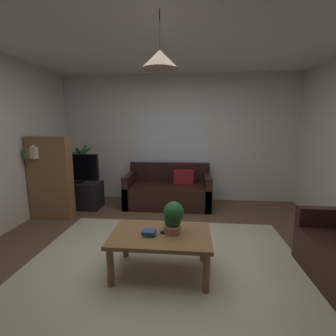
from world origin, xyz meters
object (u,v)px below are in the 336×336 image
at_px(pendant_lamp, 160,59).
at_px(book_on_table_1, 149,232).
at_px(potted_palm_corner, 81,176).
at_px(book_on_table_0, 150,234).
at_px(tv, 75,168).
at_px(tv_stand, 78,195).
at_px(couch_under_window, 169,192).
at_px(coffee_table, 161,240).
at_px(potted_plant_on_table, 173,215).
at_px(bookshelf_corner, 50,177).
at_px(remote_on_table_0, 167,231).

bearing_deg(pendant_lamp, book_on_table_1, -156.03).
bearing_deg(potted_palm_corner, book_on_table_0, -52.60).
relative_size(book_on_table_0, tv, 0.14).
distance_m(book_on_table_0, tv_stand, 2.66).
height_order(couch_under_window, coffee_table, couch_under_window).
bearing_deg(pendant_lamp, tv_stand, 133.85).
xyz_separation_m(book_on_table_1, tv, (-1.75, 1.97, 0.30)).
relative_size(potted_plant_on_table, bookshelf_corner, 0.24).
bearing_deg(couch_under_window, coffee_table, -86.84).
height_order(remote_on_table_0, potted_palm_corner, potted_palm_corner).
distance_m(book_on_table_1, pendant_lamp, 1.70).
distance_m(tv_stand, tv, 0.53).
bearing_deg(book_on_table_1, coffee_table, 23.97).
height_order(coffee_table, pendant_lamp, pendant_lamp).
height_order(potted_plant_on_table, tv, tv).
height_order(book_on_table_1, bookshelf_corner, bookshelf_corner).
xyz_separation_m(book_on_table_0, pendant_lamp, (0.11, 0.05, 1.72)).
bearing_deg(book_on_table_1, couch_under_window, 90.16).
bearing_deg(tv, potted_plant_on_table, -43.12).
relative_size(couch_under_window, remote_on_table_0, 10.27).
bearing_deg(remote_on_table_0, tv, 173.93).
height_order(couch_under_window, tv, tv).
xyz_separation_m(coffee_table, bookshelf_corner, (-2.05, 1.39, 0.34)).
bearing_deg(book_on_table_0, potted_plant_on_table, 23.42).
relative_size(coffee_table, tv_stand, 1.16).
height_order(tv, pendant_lamp, pendant_lamp).
bearing_deg(potted_palm_corner, pendant_lamp, -50.46).
bearing_deg(bookshelf_corner, tv_stand, 71.44).
xyz_separation_m(couch_under_window, book_on_table_0, (0.01, -2.27, 0.18)).
bearing_deg(potted_plant_on_table, couch_under_window, 96.60).
height_order(bookshelf_corner, pendant_lamp, pendant_lamp).
bearing_deg(potted_plant_on_table, tv, 136.88).
relative_size(tv_stand, pendant_lamp, 1.74).
relative_size(coffee_table, remote_on_table_0, 6.55).
bearing_deg(book_on_table_1, potted_palm_corner, 127.31).
bearing_deg(book_on_table_1, bookshelf_corner, 143.28).
distance_m(couch_under_window, tv_stand, 1.76).
bearing_deg(book_on_table_0, bookshelf_corner, 143.36).
distance_m(book_on_table_0, tv, 2.66).
distance_m(book_on_table_0, pendant_lamp, 1.72).
bearing_deg(bookshelf_corner, couch_under_window, 23.44).
xyz_separation_m(coffee_table, pendant_lamp, (-0.00, -0.00, 1.80)).
distance_m(couch_under_window, potted_palm_corner, 1.93).
height_order(remote_on_table_0, bookshelf_corner, bookshelf_corner).
bearing_deg(pendant_lamp, couch_under_window, 93.16).
bearing_deg(remote_on_table_0, book_on_table_1, -110.50).
bearing_deg(potted_plant_on_table, book_on_table_1, -156.99).
relative_size(coffee_table, book_on_table_1, 7.78).
bearing_deg(pendant_lamp, tv, 134.17).
bearing_deg(couch_under_window, tv_stand, -170.71).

